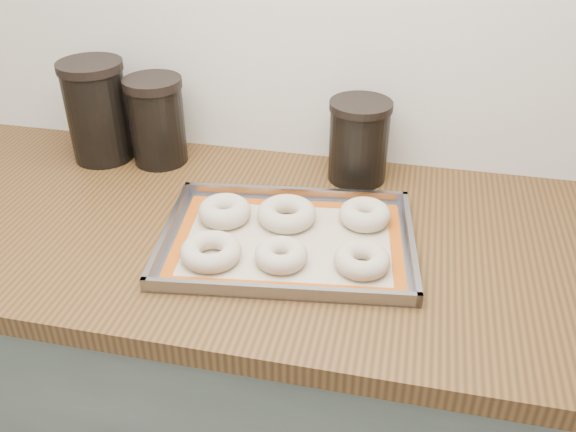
% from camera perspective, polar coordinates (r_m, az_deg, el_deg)
% --- Properties ---
extents(cabinet, '(3.00, 0.65, 0.86)m').
position_cam_1_polar(cabinet, '(1.51, -5.57, -15.63)').
color(cabinet, slate).
rests_on(cabinet, floor).
extents(countertop, '(3.06, 0.68, 0.04)m').
position_cam_1_polar(countertop, '(1.22, -6.68, -1.28)').
color(countertop, brown).
rests_on(countertop, cabinet).
extents(baking_tray, '(0.50, 0.39, 0.03)m').
position_cam_1_polar(baking_tray, '(1.13, 0.00, -2.27)').
color(baking_tray, gray).
rests_on(baking_tray, countertop).
extents(baking_mat, '(0.45, 0.34, 0.00)m').
position_cam_1_polar(baking_mat, '(1.13, 0.00, -2.36)').
color(baking_mat, '#C6B793').
rests_on(baking_mat, baking_tray).
extents(bagel_front_left, '(0.13, 0.13, 0.03)m').
position_cam_1_polar(bagel_front_left, '(1.08, -7.22, -3.32)').
color(bagel_front_left, beige).
rests_on(bagel_front_left, baking_mat).
extents(bagel_front_mid, '(0.11, 0.11, 0.04)m').
position_cam_1_polar(bagel_front_mid, '(1.06, -0.65, -3.69)').
color(bagel_front_mid, beige).
rests_on(bagel_front_mid, baking_mat).
extents(bagel_front_right, '(0.13, 0.13, 0.03)m').
position_cam_1_polar(bagel_front_right, '(1.06, 6.94, -4.11)').
color(bagel_front_right, beige).
rests_on(bagel_front_right, baking_mat).
extents(bagel_back_left, '(0.12, 0.12, 0.04)m').
position_cam_1_polar(bagel_back_left, '(1.19, -5.96, 0.45)').
color(bagel_back_left, beige).
rests_on(bagel_back_left, baking_mat).
extents(bagel_back_mid, '(0.14, 0.14, 0.04)m').
position_cam_1_polar(bagel_back_mid, '(1.18, -0.12, 0.22)').
color(bagel_back_mid, beige).
rests_on(bagel_back_mid, baking_mat).
extents(bagel_back_right, '(0.11, 0.11, 0.04)m').
position_cam_1_polar(bagel_back_right, '(1.18, 7.20, 0.14)').
color(bagel_back_right, beige).
rests_on(bagel_back_right, baking_mat).
extents(canister_left, '(0.14, 0.14, 0.23)m').
position_cam_1_polar(canister_left, '(1.46, -17.40, 9.36)').
color(canister_left, black).
rests_on(canister_left, countertop).
extents(canister_mid, '(0.13, 0.13, 0.20)m').
position_cam_1_polar(canister_mid, '(1.41, -12.17, 8.71)').
color(canister_mid, black).
rests_on(canister_mid, countertop).
extents(canister_right, '(0.13, 0.13, 0.18)m').
position_cam_1_polar(canister_right, '(1.32, 6.63, 7.00)').
color(canister_right, black).
rests_on(canister_right, countertop).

